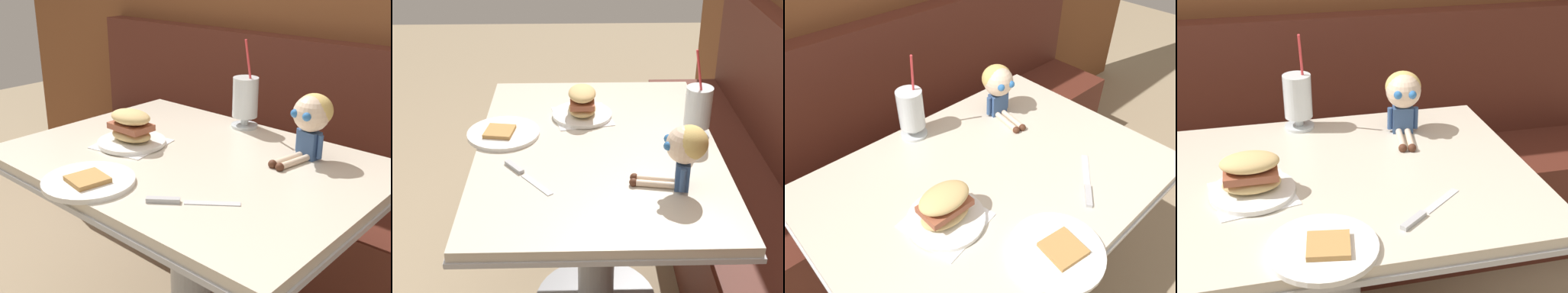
{
  "view_description": "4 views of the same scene",
  "coord_description": "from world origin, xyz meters",
  "views": [
    {
      "loc": [
        0.95,
        -0.85,
        1.31
      ],
      "look_at": [
        -0.01,
        0.21,
        0.77
      ],
      "focal_mm": 45.96,
      "sensor_mm": 36.0,
      "label": 1
    },
    {
      "loc": [
        1.61,
        0.11,
        1.62
      ],
      "look_at": [
        0.11,
        0.15,
        0.79
      ],
      "focal_mm": 50.21,
      "sensor_mm": 36.0,
      "label": 2
    },
    {
      "loc": [
        -0.61,
        -0.43,
        1.56
      ],
      "look_at": [
        0.0,
        0.23,
        0.83
      ],
      "focal_mm": 34.38,
      "sensor_mm": 36.0,
      "label": 3
    },
    {
      "loc": [
        -0.19,
        -1.11,
        1.48
      ],
      "look_at": [
        0.12,
        0.21,
        0.8
      ],
      "focal_mm": 50.06,
      "sensor_mm": 36.0,
      "label": 4
    }
  ],
  "objects": [
    {
      "name": "toast_plate",
      "position": [
        -0.08,
        -0.14,
        0.75
      ],
      "size": [
        0.25,
        0.25,
        0.03
      ],
      "color": "white",
      "rests_on": "diner_table"
    },
    {
      "name": "sandwich_plate",
      "position": [
        -0.22,
        0.13,
        0.79
      ],
      "size": [
        0.24,
        0.24,
        0.12
      ],
      "color": "white",
      "rests_on": "diner_table"
    },
    {
      "name": "booth_bench",
      "position": [
        0.0,
        0.81,
        0.33
      ],
      "size": [
        2.6,
        0.48,
        1.0
      ],
      "color": "#512319",
      "rests_on": "ground"
    },
    {
      "name": "seated_doll",
      "position": [
        0.26,
        0.42,
        0.87
      ],
      "size": [
        0.13,
        0.23,
        0.2
      ],
      "color": "#385689",
      "rests_on": "diner_table"
    },
    {
      "name": "diner_table",
      "position": [
        0.0,
        0.18,
        0.54
      ],
      "size": [
        1.11,
        0.81,
        0.74
      ],
      "color": "beige",
      "rests_on": "ground"
    },
    {
      "name": "milkshake_glass",
      "position": [
        -0.06,
        0.52,
        0.84
      ],
      "size": [
        0.1,
        0.1,
        0.31
      ],
      "color": "silver",
      "rests_on": "diner_table"
    },
    {
      "name": "butter_knife",
      "position": [
        0.17,
        -0.06,
        0.74
      ],
      "size": [
        0.2,
        0.16,
        0.01
      ],
      "color": "silver",
      "rests_on": "diner_table"
    }
  ]
}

